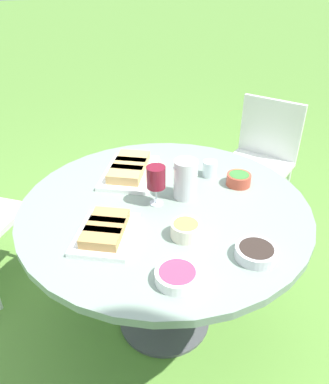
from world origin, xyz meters
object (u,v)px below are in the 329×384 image
object	(u,v)px
chair_near_left	(261,153)
water_pitcher	(185,179)
wine_glass	(156,178)
dining_table	(164,223)

from	to	relation	value
chair_near_left	water_pitcher	size ratio (longest dim) A/B	4.84
chair_near_left	wine_glass	bearing A→B (deg)	34.92
dining_table	wine_glass	size ratio (longest dim) A/B	6.95
chair_near_left	water_pitcher	world-z (taller)	water_pitcher
dining_table	chair_near_left	distance (m)	1.24
chair_near_left	wine_glass	xyz separation A→B (m)	(1.03, 0.72, 0.38)
dining_table	chair_near_left	world-z (taller)	chair_near_left
water_pitcher	wine_glass	distance (m)	0.15
chair_near_left	water_pitcher	bearing A→B (deg)	38.53
water_pitcher	wine_glass	size ratio (longest dim) A/B	0.99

